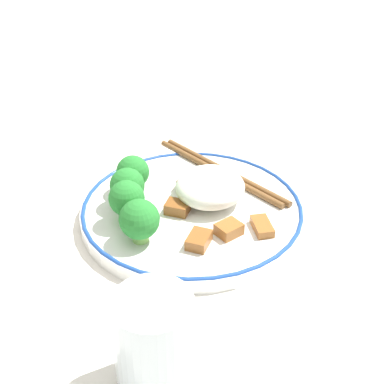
% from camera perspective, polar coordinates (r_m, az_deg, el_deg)
% --- Properties ---
extents(ground_plane, '(3.00, 3.00, 0.00)m').
position_cam_1_polar(ground_plane, '(0.64, -0.00, -2.75)').
color(ground_plane, silver).
extents(plate, '(0.26, 0.26, 0.02)m').
position_cam_1_polar(plate, '(0.64, -0.00, -2.00)').
color(plate, white).
rests_on(plate, ground_plane).
extents(rice_mound, '(0.08, 0.08, 0.04)m').
position_cam_1_polar(rice_mound, '(0.63, 1.94, 0.55)').
color(rice_mound, white).
rests_on(rice_mound, plate).
extents(broccoli_back_left, '(0.04, 0.04, 0.05)m').
position_cam_1_polar(broccoli_back_left, '(0.65, -6.17, 2.21)').
color(broccoli_back_left, '#7FB756').
rests_on(broccoli_back_left, plate).
extents(broccoli_back_center, '(0.04, 0.04, 0.05)m').
position_cam_1_polar(broccoli_back_center, '(0.62, -6.92, 0.62)').
color(broccoli_back_center, '#7FB756').
rests_on(broccoli_back_center, plate).
extents(broccoli_back_right, '(0.04, 0.04, 0.05)m').
position_cam_1_polar(broccoli_back_right, '(0.59, -6.98, -0.78)').
color(broccoli_back_right, '#7FB756').
rests_on(broccoli_back_right, plate).
extents(broccoli_mid_left, '(0.04, 0.04, 0.05)m').
position_cam_1_polar(broccoli_mid_left, '(0.57, -5.63, -2.99)').
color(broccoli_mid_left, '#7FB756').
rests_on(broccoli_mid_left, plate).
extents(meat_near_front, '(0.04, 0.03, 0.01)m').
position_cam_1_polar(meat_near_front, '(0.66, 0.21, 0.88)').
color(meat_near_front, '#9E6633').
rests_on(meat_near_front, plate).
extents(meat_near_left, '(0.04, 0.04, 0.01)m').
position_cam_1_polar(meat_near_left, '(0.60, 7.48, -3.64)').
color(meat_near_left, '#995B28').
rests_on(meat_near_left, plate).
extents(meat_near_right, '(0.03, 0.02, 0.01)m').
position_cam_1_polar(meat_near_right, '(0.62, -1.57, -1.68)').
color(meat_near_right, brown).
rests_on(meat_near_right, plate).
extents(meat_near_back, '(0.02, 0.03, 0.01)m').
position_cam_1_polar(meat_near_back, '(0.57, 0.74, -5.14)').
color(meat_near_back, brown).
rests_on(meat_near_back, plate).
extents(meat_on_rice_edge, '(0.03, 0.04, 0.01)m').
position_cam_1_polar(meat_on_rice_edge, '(0.67, 3.43, 1.33)').
color(meat_on_rice_edge, '#995B28').
rests_on(meat_on_rice_edge, plate).
extents(meat_mid_left, '(0.03, 0.03, 0.01)m').
position_cam_1_polar(meat_mid_left, '(0.59, 3.95, -3.98)').
color(meat_mid_left, '#995B28').
rests_on(meat_mid_left, plate).
extents(chopsticks, '(0.21, 0.10, 0.01)m').
position_cam_1_polar(chopsticks, '(0.69, 3.24, 2.22)').
color(chopsticks, brown).
rests_on(chopsticks, plate).
extents(drinking_glass, '(0.06, 0.06, 0.09)m').
position_cam_1_polar(drinking_glass, '(0.44, -4.05, -15.78)').
color(drinking_glass, silver).
rests_on(drinking_glass, ground_plane).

